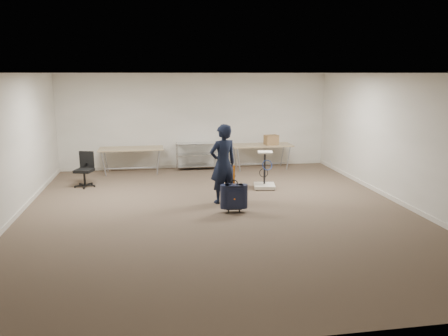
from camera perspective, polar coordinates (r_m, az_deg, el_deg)
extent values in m
plane|color=#48362B|center=(9.05, -0.78, -5.75)|extent=(9.00, 9.00, 0.00)
plane|color=beige|center=(13.15, -3.72, 6.12)|extent=(8.00, 0.00, 8.00)
plane|color=beige|center=(4.44, 7.86, -6.19)|extent=(8.00, 0.00, 8.00)
plane|color=beige|center=(9.05, -26.74, 2.06)|extent=(0.00, 9.00, 9.00)
plane|color=beige|center=(10.11, 22.26, 3.39)|extent=(0.00, 9.00, 9.00)
plane|color=white|center=(8.61, -0.84, 12.27)|extent=(8.00, 8.00, 0.00)
cube|color=silver|center=(13.36, -3.64, 0.34)|extent=(8.00, 0.02, 0.10)
cube|color=silver|center=(9.35, -25.88, -6.10)|extent=(0.02, 9.00, 0.10)
cube|color=silver|center=(10.38, 21.62, -3.99)|extent=(0.02, 9.00, 0.10)
cube|color=tan|center=(12.66, -12.03, 2.49)|extent=(1.80, 0.75, 0.03)
cylinder|color=#95979D|center=(12.76, -11.92, 0.00)|extent=(1.50, 0.02, 0.02)
cylinder|color=#95979D|center=(12.49, -15.45, 0.48)|extent=(0.13, 0.04, 0.69)
cylinder|color=#95979D|center=(12.41, -8.56, 0.72)|extent=(0.13, 0.04, 0.69)
cylinder|color=#95979D|center=(13.07, -15.19, 1.01)|extent=(0.13, 0.04, 0.69)
cylinder|color=#95979D|center=(13.00, -8.60, 1.24)|extent=(0.13, 0.04, 0.69)
cube|color=tan|center=(13.03, 4.91, 2.99)|extent=(1.80, 0.75, 0.03)
cylinder|color=#95979D|center=(13.13, 4.87, 0.57)|extent=(1.50, 0.02, 0.02)
cylinder|color=#95979D|center=(12.65, 1.92, 1.06)|extent=(0.13, 0.04, 0.69)
cylinder|color=#95979D|center=(13.02, 8.41, 1.26)|extent=(0.13, 0.04, 0.69)
cylinder|color=#95979D|center=(13.22, 1.41, 1.56)|extent=(0.13, 0.04, 0.69)
cylinder|color=#95979D|center=(13.58, 7.65, 1.73)|extent=(0.13, 0.04, 0.69)
cylinder|color=silver|center=(12.74, -6.11, 1.32)|extent=(0.02, 0.02, 0.80)
cylinder|color=silver|center=(12.86, -0.77, 1.49)|extent=(0.02, 0.02, 0.80)
cylinder|color=silver|center=(13.18, -6.23, 1.69)|extent=(0.02, 0.02, 0.80)
cylinder|color=silver|center=(13.30, -1.06, 1.85)|extent=(0.02, 0.02, 0.80)
cube|color=silver|center=(13.06, -3.51, 0.30)|extent=(1.20, 0.45, 0.02)
cube|color=silver|center=(12.99, -3.53, 1.81)|extent=(1.20, 0.45, 0.02)
cube|color=silver|center=(12.94, -3.55, 3.25)|extent=(1.20, 0.45, 0.01)
imported|color=black|center=(9.49, -0.13, 0.54)|extent=(0.74, 0.60, 1.74)
cube|color=black|center=(8.93, 1.31, -3.72)|extent=(0.37, 0.23, 0.49)
cube|color=black|center=(9.02, 1.29, -5.28)|extent=(0.33, 0.17, 0.03)
cylinder|color=black|center=(9.01, 0.58, -5.62)|extent=(0.03, 0.07, 0.07)
cylinder|color=black|center=(9.03, 2.02, -5.58)|extent=(0.03, 0.07, 0.07)
torus|color=black|center=(8.86, 1.32, -2.02)|extent=(0.16, 0.03, 0.16)
cube|color=orange|center=(8.83, 1.31, -0.86)|extent=(0.03, 0.01, 0.38)
cylinder|color=black|center=(11.57, -17.69, -2.14)|extent=(0.53, 0.53, 0.08)
cylinder|color=black|center=(11.52, -17.75, -1.27)|extent=(0.05, 0.05, 0.35)
cube|color=black|center=(11.48, -17.82, -0.33)|extent=(0.51, 0.51, 0.07)
cube|color=black|center=(11.61, -17.49, 1.07)|extent=(0.37, 0.16, 0.42)
cube|color=beige|center=(10.90, 5.31, -2.35)|extent=(0.59, 0.59, 0.08)
cylinder|color=black|center=(10.68, 4.52, -2.87)|extent=(0.06, 0.06, 0.04)
cylinder|color=black|center=(10.85, 5.29, 0.00)|extent=(0.05, 0.05, 0.81)
cube|color=beige|center=(10.72, 5.39, 2.06)|extent=(0.40, 0.36, 0.04)
torus|color=#2348B0|center=(10.72, 5.73, 0.39)|extent=(0.27, 0.15, 0.25)
cube|color=#A37B4C|center=(13.04, 6.18, 3.68)|extent=(0.43, 0.35, 0.29)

